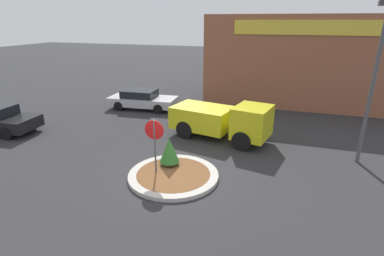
% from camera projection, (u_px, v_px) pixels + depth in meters
% --- Properties ---
extents(ground_plane, '(120.00, 120.00, 0.00)m').
position_uv_depth(ground_plane, '(174.00, 177.00, 11.88)').
color(ground_plane, '#2D2D30').
extents(traffic_island, '(3.57, 3.57, 0.16)m').
position_uv_depth(traffic_island, '(173.00, 175.00, 11.85)').
color(traffic_island, '#BCB7AD').
rests_on(traffic_island, ground_plane).
extents(stop_sign, '(0.78, 0.07, 2.34)m').
position_uv_depth(stop_sign, '(155.00, 137.00, 11.48)').
color(stop_sign, '#4C4C51').
rests_on(stop_sign, ground_plane).
extents(island_shrub, '(0.82, 0.82, 1.18)m').
position_uv_depth(island_shrub, '(169.00, 150.00, 12.34)').
color(island_shrub, brown).
rests_on(island_shrub, traffic_island).
extents(utility_truck, '(5.36, 2.97, 1.96)m').
position_uv_depth(utility_truck, '(222.00, 120.00, 15.40)').
color(utility_truck, gold).
rests_on(utility_truck, ground_plane).
extents(storefront_building, '(14.19, 6.07, 6.24)m').
position_uv_depth(storefront_building, '(308.00, 60.00, 21.89)').
color(storefront_building, '#93563D').
rests_on(storefront_building, ground_plane).
extents(parked_sedan_silver, '(4.76, 2.20, 1.34)m').
position_uv_depth(parked_sedan_silver, '(142.00, 99.00, 20.79)').
color(parked_sedan_silver, '#B7B7BC').
rests_on(parked_sedan_silver, ground_plane).
extents(light_pole, '(0.70, 0.30, 6.57)m').
position_uv_depth(light_pole, '(375.00, 74.00, 11.85)').
color(light_pole, '#4C4C51').
rests_on(light_pole, ground_plane).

